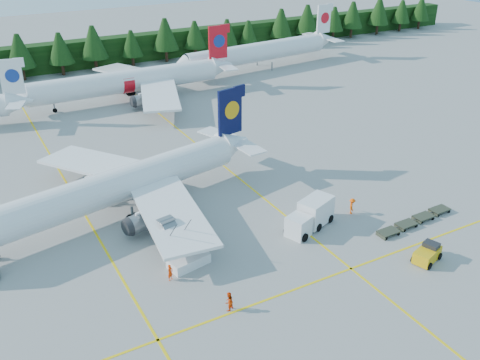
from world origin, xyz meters
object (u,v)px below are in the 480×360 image
airliner_navy (101,192)px  airliner_red (123,82)px  service_truck (310,216)px  airstairs (187,257)px  baggage_tug (428,253)px

airliner_navy → airliner_red: size_ratio=0.95×
airliner_navy → service_truck: size_ratio=5.72×
airstairs → service_truck: 14.49m
airstairs → baggage_tug: size_ratio=1.66×
airliner_navy → airstairs: size_ratio=6.69×
airliner_red → service_truck: 52.52m
airliner_red → airstairs: 53.14m
airstairs → baggage_tug: (21.08, -11.06, 0.05)m
airstairs → airliner_navy: bearing=99.9°
airstairs → service_truck: bearing=-11.8°
airliner_navy → airliner_red: (15.23, 39.54, 0.13)m
airliner_red → baggage_tug: 63.99m
airstairs → airliner_red: bearing=68.0°
airliner_navy → baggage_tug: size_ratio=11.13×
airliner_navy → airliner_red: 42.37m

